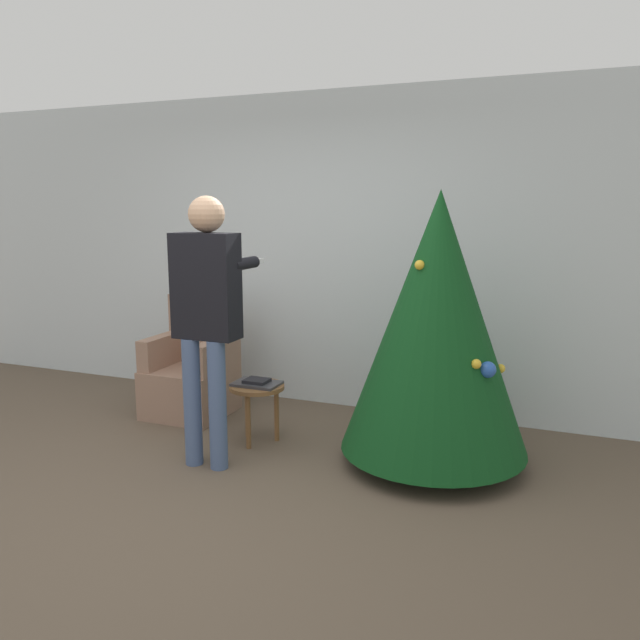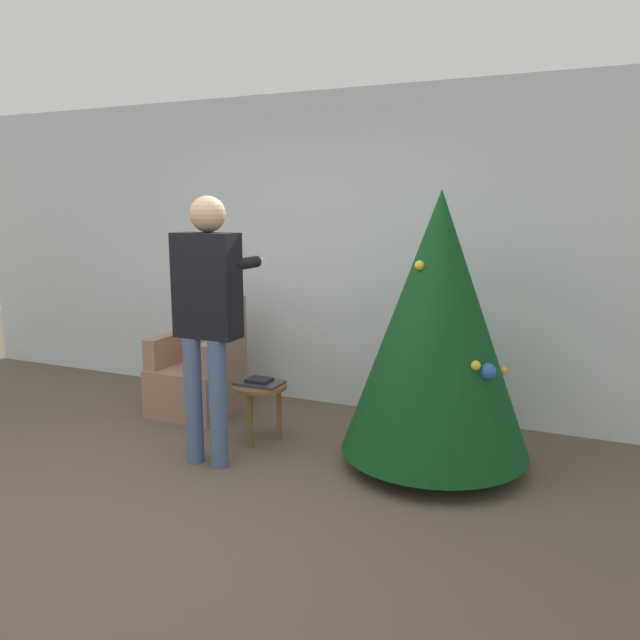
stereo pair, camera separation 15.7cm
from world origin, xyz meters
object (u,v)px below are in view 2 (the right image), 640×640
object	(u,v)px
armchair	(199,371)
christmas_tree	(437,324)
person_standing	(207,305)
side_stool	(259,393)

from	to	relation	value
armchair	christmas_tree	bearing A→B (deg)	-8.52
person_standing	christmas_tree	bearing A→B (deg)	21.50
christmas_tree	person_standing	xyz separation A→B (m)	(-1.42, -0.56, 0.12)
christmas_tree	armchair	size ratio (longest dim) A/B	1.87
person_standing	side_stool	bearing A→B (deg)	75.68
armchair	side_stool	world-z (taller)	armchair
christmas_tree	side_stool	distance (m)	1.44
armchair	side_stool	distance (m)	0.92
armchair	person_standing	size ratio (longest dim) A/B	0.55
christmas_tree	person_standing	size ratio (longest dim) A/B	1.02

